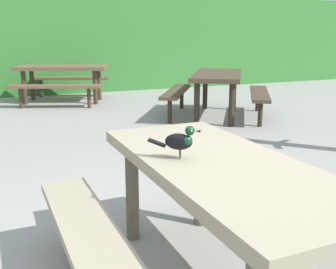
{
  "coord_description": "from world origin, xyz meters",
  "views": [
    {
      "loc": [
        -1.01,
        -1.78,
        1.4
      ],
      "look_at": [
        -0.15,
        0.28,
        0.84
      ],
      "focal_mm": 43.43,
      "sensor_mm": 36.0,
      "label": 1
    }
  ],
  "objects_px": {
    "picnic_table_mid_left": "(62,75)",
    "picnic_table_mid_right": "(217,84)",
    "picnic_table_foreground": "(220,193)",
    "bird_grackle": "(181,140)"
  },
  "relations": [
    {
      "from": "picnic_table_mid_left",
      "to": "picnic_table_mid_right",
      "type": "height_order",
      "value": "same"
    },
    {
      "from": "picnic_table_foreground",
      "to": "bird_grackle",
      "type": "distance_m",
      "value": 0.36
    },
    {
      "from": "picnic_table_foreground",
      "to": "picnic_table_mid_left",
      "type": "relative_size",
      "value": 0.83
    },
    {
      "from": "bird_grackle",
      "to": "picnic_table_mid_right",
      "type": "height_order",
      "value": "bird_grackle"
    },
    {
      "from": "picnic_table_mid_right",
      "to": "bird_grackle",
      "type": "bearing_deg",
      "value": -121.71
    },
    {
      "from": "picnic_table_mid_right",
      "to": "picnic_table_foreground",
      "type": "bearing_deg",
      "value": -119.09
    },
    {
      "from": "picnic_table_foreground",
      "to": "picnic_table_mid_right",
      "type": "xyz_separation_m",
      "value": [
        2.33,
        4.19,
        0.0
      ]
    },
    {
      "from": "picnic_table_mid_left",
      "to": "picnic_table_mid_right",
      "type": "xyz_separation_m",
      "value": [
        2.19,
        -2.52,
        0.0
      ]
    },
    {
      "from": "picnic_table_foreground",
      "to": "bird_grackle",
      "type": "height_order",
      "value": "bird_grackle"
    },
    {
      "from": "picnic_table_foreground",
      "to": "picnic_table_mid_right",
      "type": "height_order",
      "value": "same"
    }
  ]
}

